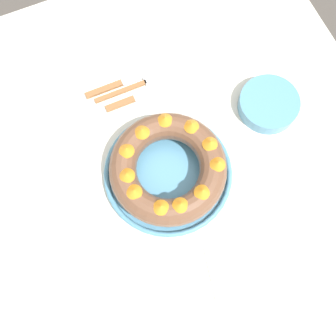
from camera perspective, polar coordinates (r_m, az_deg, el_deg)
name	(u,v)px	position (r m, az deg, el deg)	size (l,w,h in m)	color
ground_plane	(165,231)	(1.64, -0.46, -9.11)	(8.00, 8.00, 0.00)	#4C4742
dining_table	(163,195)	(1.01, -0.74, -3.98)	(1.23, 1.16, 0.73)	silver
serving_dish	(168,173)	(0.92, 0.00, -0.78)	(0.30, 0.30, 0.02)	#518EB2
bundt_cake	(168,168)	(0.88, 0.01, 0.04)	(0.27, 0.27, 0.08)	brown
fork	(135,86)	(1.02, -4.85, 11.73)	(0.02, 0.19, 0.01)	#936038
serving_knife	(121,83)	(1.03, -6.90, 12.12)	(0.02, 0.22, 0.01)	#936038
cake_knife	(133,99)	(1.01, -5.07, 9.94)	(0.02, 0.17, 0.01)	#936038
side_bowl	(268,104)	(1.01, 14.38, 8.94)	(0.15, 0.15, 0.04)	#518EB2
napkin	(228,271)	(0.91, 8.77, -14.58)	(0.12, 0.09, 0.00)	white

